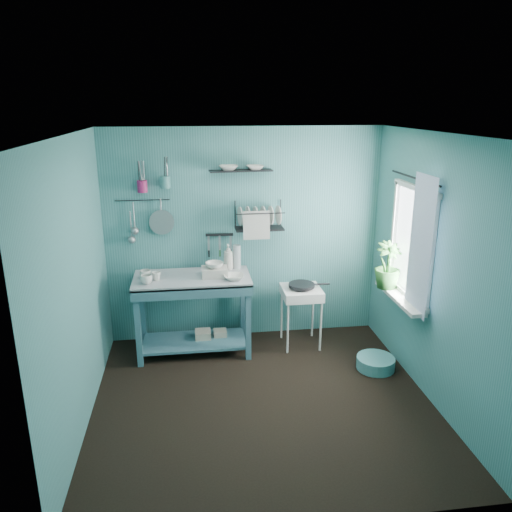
{
  "coord_description": "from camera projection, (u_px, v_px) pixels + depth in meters",
  "views": [
    {
      "loc": [
        -0.62,
        -4.12,
        2.75
      ],
      "look_at": [
        0.05,
        0.85,
        1.2
      ],
      "focal_mm": 35.0,
      "sensor_mm": 36.0,
      "label": 1
    }
  ],
  "objects": [
    {
      "name": "windowsill",
      "position": [
        399.0,
        298.0,
        5.17
      ],
      "size": [
        0.16,
        0.95,
        0.04
      ],
      "primitive_type": "cube",
      "color": "silver",
      "rests_on": "wall_right"
    },
    {
      "name": "upper_shelf",
      "position": [
        241.0,
        171.0,
        5.51
      ],
      "size": [
        0.71,
        0.22,
        0.01
      ],
      "primitive_type": "cube",
      "rotation": [
        0.0,
        0.0,
        0.06
      ],
      "color": "black",
      "rests_on": "wall_back"
    },
    {
      "name": "soap_bottle",
      "position": [
        228.0,
        257.0,
        5.7
      ],
      "size": [
        0.12,
        0.12,
        0.3
      ],
      "primitive_type": "imported",
      "color": "#B9B3A9",
      "rests_on": "work_counter"
    },
    {
      "name": "storage_tin_small",
      "position": [
        220.0,
        338.0,
        5.85
      ],
      "size": [
        0.15,
        0.15,
        0.2
      ],
      "primitive_type": "cube",
      "color": "tan",
      "rests_on": "floor"
    },
    {
      "name": "tub_bowl",
      "position": [
        214.0,
        265.0,
        5.47
      ],
      "size": [
        0.2,
        0.19,
        0.06
      ],
      "primitive_type": "imported",
      "color": "silver",
      "rests_on": "wash_tub"
    },
    {
      "name": "ceiling",
      "position": [
        264.0,
        134.0,
        4.05
      ],
      "size": [
        3.2,
        3.2,
        0.0
      ],
      "primitive_type": "plane",
      "rotation": [
        3.14,
        0.0,
        0.0
      ],
      "color": "silver",
      "rests_on": "ground"
    },
    {
      "name": "ladle_inner",
      "position": [
        131.0,
        225.0,
        5.58
      ],
      "size": [
        0.01,
        0.01,
        0.3
      ],
      "primitive_type": "cylinder",
      "color": "#979A9E",
      "rests_on": "wall_back"
    },
    {
      "name": "counter_bowl",
      "position": [
        234.0,
        277.0,
        5.41
      ],
      "size": [
        0.22,
        0.22,
        0.05
      ],
      "primitive_type": "imported",
      "color": "silver",
      "rests_on": "work_counter"
    },
    {
      "name": "floor_basin",
      "position": [
        376.0,
        363.0,
        5.36
      ],
      "size": [
        0.41,
        0.41,
        0.13
      ],
      "primitive_type": "cylinder",
      "color": "teal",
      "rests_on": "floor"
    },
    {
      "name": "wall_back",
      "position": [
        244.0,
        236.0,
        5.84
      ],
      "size": [
        3.2,
        0.0,
        3.2
      ],
      "primitive_type": "plane",
      "rotation": [
        1.57,
        0.0,
        0.0
      ],
      "color": "#397576",
      "rests_on": "ground"
    },
    {
      "name": "floor",
      "position": [
        263.0,
        401.0,
        4.79
      ],
      "size": [
        3.2,
        3.2,
        0.0
      ],
      "primitive_type": "plane",
      "color": "black",
      "rests_on": "ground"
    },
    {
      "name": "mug_left",
      "position": [
        146.0,
        279.0,
        5.27
      ],
      "size": [
        0.12,
        0.12,
        0.1
      ],
      "primitive_type": "imported",
      "color": "silver",
      "rests_on": "work_counter"
    },
    {
      "name": "potted_plant",
      "position": [
        388.0,
        265.0,
        5.33
      ],
      "size": [
        0.33,
        0.33,
        0.51
      ],
      "primitive_type": "imported",
      "rotation": [
        0.0,
        0.0,
        0.21
      ],
      "color": "#265D25",
      "rests_on": "windowsill"
    },
    {
      "name": "utensil_cup_teal",
      "position": [
        165.0,
        182.0,
        5.46
      ],
      "size": [
        0.11,
        0.11,
        0.13
      ],
      "primitive_type": "cylinder",
      "color": "teal",
      "rests_on": "wall_back"
    },
    {
      "name": "ladle_outer",
      "position": [
        134.0,
        216.0,
        5.56
      ],
      "size": [
        0.01,
        0.01,
        0.3
      ],
      "primitive_type": "cylinder",
      "color": "#979A9E",
      "rests_on": "wall_back"
    },
    {
      "name": "wall_front",
      "position": [
        300.0,
        362.0,
        3.0
      ],
      "size": [
        3.2,
        0.0,
        3.2
      ],
      "primitive_type": "plane",
      "rotation": [
        -1.57,
        0.0,
        0.0
      ],
      "color": "#397576",
      "rests_on": "ground"
    },
    {
      "name": "wall_right",
      "position": [
        433.0,
        271.0,
        4.63
      ],
      "size": [
        0.0,
        3.0,
        3.0
      ],
      "primitive_type": "plane",
      "rotation": [
        1.57,
        0.0,
        -1.57
      ],
      "color": "#397576",
      "rests_on": "ground"
    },
    {
      "name": "wall_left",
      "position": [
        77.0,
        287.0,
        4.22
      ],
      "size": [
        0.0,
        3.0,
        3.0
      ],
      "primitive_type": "plane",
      "rotation": [
        1.57,
        0.0,
        1.57
      ],
      "color": "#397576",
      "rests_on": "ground"
    },
    {
      "name": "storage_tin_large",
      "position": [
        203.0,
        339.0,
        5.8
      ],
      "size": [
        0.18,
        0.18,
        0.22
      ],
      "primitive_type": "cube",
      "color": "tan",
      "rests_on": "floor"
    },
    {
      "name": "shelf_bowl_right",
      "position": [
        255.0,
        170.0,
        5.53
      ],
      "size": [
        0.2,
        0.2,
        0.05
      ],
      "primitive_type": "imported",
      "rotation": [
        0.0,
        0.0,
        0.0
      ],
      "color": "silver",
      "rests_on": "upper_shelf"
    },
    {
      "name": "mug_right",
      "position": [
        146.0,
        275.0,
        5.42
      ],
      "size": [
        0.17,
        0.17,
        0.1
      ],
      "primitive_type": "imported",
      "rotation": [
        0.0,
        0.0,
        1.05
      ],
      "color": "silver",
      "rests_on": "work_counter"
    },
    {
      "name": "wash_tub",
      "position": [
        215.0,
        272.0,
        5.5
      ],
      "size": [
        0.28,
        0.22,
        0.1
      ],
      "primitive_type": "cube",
      "color": "#B9B3A9",
      "rests_on": "work_counter"
    },
    {
      "name": "hotplate_stand",
      "position": [
        301.0,
        317.0,
        5.82
      ],
      "size": [
        0.5,
        0.5,
        0.71
      ],
      "primitive_type": "cube",
      "rotation": [
        0.0,
        0.0,
        0.13
      ],
      "color": "silver",
      "rests_on": "floor"
    },
    {
      "name": "water_bottle",
      "position": [
        237.0,
        257.0,
        5.73
      ],
      "size": [
        0.09,
        0.09,
        0.28
      ],
      "primitive_type": "cylinder",
      "color": "#9EAAB0",
      "rests_on": "work_counter"
    },
    {
      "name": "work_counter",
      "position": [
        193.0,
        314.0,
        5.63
      ],
      "size": [
        1.38,
        0.87,
        0.91
      ],
      "primitive_type": "cube",
      "rotation": [
        0.0,
        0.0,
        0.19
      ],
      "color": "#386777",
      "rests_on": "floor"
    },
    {
      "name": "dish_rack",
      "position": [
        259.0,
        216.0,
        5.66
      ],
      "size": [
        0.58,
        0.32,
        0.32
      ],
      "primitive_type": "cube",
      "rotation": [
        0.0,
        0.0,
        -0.16
      ],
      "color": "black",
      "rests_on": "wall_back"
    },
    {
      "name": "knife_strip",
      "position": [
        219.0,
        235.0,
        5.77
      ],
      "size": [
        0.32,
        0.04,
        0.03
      ],
      "primitive_type": "cube",
      "rotation": [
        0.0,
        0.0,
        -0.06
      ],
      "color": "black",
      "rests_on": "wall_back"
    },
    {
      "name": "colander",
      "position": [
        162.0,
        222.0,
        5.61
      ],
      "size": [
        0.28,
        0.03,
        0.28
      ],
      "primitive_type": "cylinder",
      "rotation": [
        1.54,
        0.0,
        0.0
      ],
      "color": "#979A9E",
      "rests_on": "wall_back"
    },
    {
      "name": "hook_rail",
      "position": [
        142.0,
        200.0,
        5.53
      ],
      "size": [
        0.6,
        0.01,
        0.01
      ],
      "primitive_type": "cylinder",
      "rotation": [
        0.0,
        1.57,
        0.0
      ],
      "color": "black",
      "rests_on": "wall_back"
    },
    {
      "name": "mug_mid",
      "position": [
        156.0,
        276.0,
        5.38
      ],
      "size": [
        0.14,
        0.14,
        0.09
      ],
      "primitive_type": "imported",
      "rotation": [
        0.0,
        0.0,
        0.52
      ],
      "color": "silver",
      "rests_on": "work_counter"
    },
    {
      "name": "curtain",
      "position": [
        420.0,
        246.0,
        4.7
      ],
      "size": [
        0.0,
        1.35,
        1.35
      ],
      "primitive_type": "plane",
      "rotation": [
        1.57,
        0.0,
        1.57
      ],
      "color": "white",
      "rests_on": "wall_right"
    },
    {
      "name": "curtain_rod",
      "position": [
        414.0,
        178.0,
        4.81
      ],
      "size": [
        0.02,
        1.05,
        0.02
      ],
      "primitive_type": "cylinder",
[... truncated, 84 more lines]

